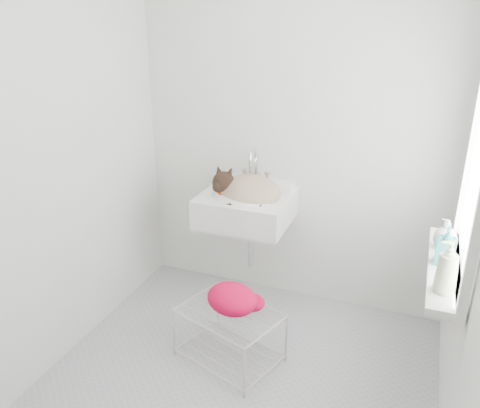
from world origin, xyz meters
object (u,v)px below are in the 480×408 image
(sink, at_px, (246,195))
(cat, at_px, (247,190))
(wire_rack, at_px, (230,338))
(bottle_b, at_px, (443,263))
(bottle_a, at_px, (443,292))
(bottle_c, at_px, (443,247))

(sink, distance_m, cat, 0.05)
(wire_rack, bearing_deg, bottle_b, 4.49)
(cat, bearing_deg, wire_rack, -79.42)
(cat, bearing_deg, sink, 125.56)
(sink, xyz_separation_m, bottle_a, (1.25, -0.82, 0.00))
(sink, bearing_deg, cat, -54.14)
(bottle_a, distance_m, bottle_c, 0.47)
(cat, distance_m, bottle_c, 1.28)
(bottle_a, xyz_separation_m, bottle_b, (0.00, 0.28, 0.00))
(bottle_b, relative_size, bottle_c, 1.26)
(sink, bearing_deg, wire_rack, -78.29)
(sink, height_order, bottle_a, sink)
(wire_rack, bearing_deg, bottle_c, 13.86)
(sink, height_order, bottle_b, sink)
(bottle_b, bearing_deg, wire_rack, -175.51)
(bottle_b, bearing_deg, cat, 157.40)
(wire_rack, distance_m, bottle_c, 1.35)
(cat, bearing_deg, bottle_a, -33.09)
(wire_rack, xyz_separation_m, bottle_c, (1.12, 0.28, 0.70))
(sink, relative_size, bottle_c, 3.84)
(bottle_a, relative_size, bottle_b, 1.10)
(wire_rack, bearing_deg, cat, 100.89)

